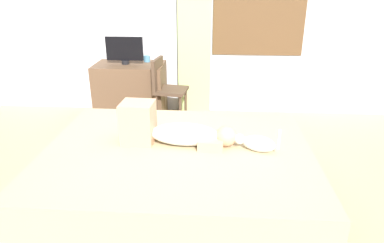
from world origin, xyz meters
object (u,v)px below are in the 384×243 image
at_px(person_lying, 172,130).
at_px(bed, 178,176).
at_px(desk, 131,91).
at_px(chair_by_desk, 166,86).
at_px(cat, 256,143).
at_px(tv_monitor, 125,50).
at_px(cup, 147,59).

bearing_deg(person_lying, bed, -59.52).
bearing_deg(desk, chair_by_desk, -21.96).
distance_m(cat, chair_by_desk, 1.98).
bearing_deg(cat, bed, 179.46).
bearing_deg(cat, tv_monitor, 127.91).
xyz_separation_m(person_lying, desk, (-0.78, 1.83, -0.26)).
bearing_deg(chair_by_desk, bed, -78.93).
xyz_separation_m(cat, tv_monitor, (-1.50, 1.93, 0.34)).
xyz_separation_m(person_lying, cat, (0.67, -0.10, -0.05)).
height_order(bed, chair_by_desk, chair_by_desk).
height_order(cat, desk, desk).
xyz_separation_m(cup, chair_by_desk, (0.29, -0.35, -0.27)).
distance_m(bed, desk, 2.10).
xyz_separation_m(person_lying, chair_by_desk, (-0.28, 1.63, -0.12)).
bearing_deg(cup, tv_monitor, -148.87).
distance_m(bed, cup, 2.23).
bearing_deg(cup, bed, -73.14).
xyz_separation_m(person_lying, tv_monitor, (-0.83, 1.83, 0.29)).
height_order(person_lying, cat, person_lying).
relative_size(bed, cup, 26.20).
bearing_deg(desk, cup, 36.37).
bearing_deg(cat, chair_by_desk, 118.97).
height_order(cup, chair_by_desk, chair_by_desk).
relative_size(person_lying, desk, 1.04).
bearing_deg(person_lying, cat, -8.07).
xyz_separation_m(desk, cup, (0.21, 0.15, 0.41)).
relative_size(tv_monitor, cup, 5.76).
height_order(bed, desk, desk).
xyz_separation_m(cat, desk, (-1.46, 1.93, -0.21)).
bearing_deg(person_lying, tv_monitor, 114.36).
bearing_deg(cat, cup, 120.95).
distance_m(bed, tv_monitor, 2.22).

